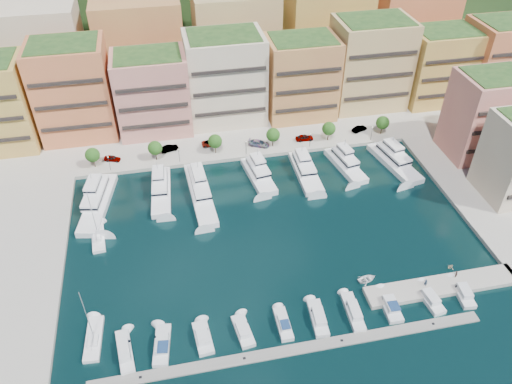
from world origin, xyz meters
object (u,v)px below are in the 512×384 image
person_1 (456,274)px  cruiser_1 (162,345)px  cruiser_7 (390,306)px  cruiser_9 (463,293)px  cruiser_2 (203,338)px  car_4 (304,138)px  lamppost_0 (109,161)px  yacht_4 (305,170)px  yacht_0 (98,200)px  tree_1 (155,148)px  lamppost_1 (179,153)px  lamppost_4 (372,131)px  car_0 (112,158)px  sailboat_2 (98,238)px  sailboat_0 (94,339)px  car_1 (170,148)px  lamppost_3 (310,138)px  yacht_3 (258,173)px  yacht_6 (393,160)px  car_5 (359,129)px  tree_4 (329,129)px  cruiser_4 (283,324)px  cruiser_5 (318,318)px  yacht_2 (200,190)px  cruiser_8 (429,299)px  lamppost_2 (246,145)px  tree_0 (92,155)px  tender_3 (451,267)px  yacht_1 (161,189)px  tree_3 (273,135)px  person_0 (426,283)px  yacht_5 (345,163)px  car_2 (211,143)px  tree_2 (215,141)px  tree_5 (383,123)px  cruiser_0 (125,352)px  tender_0 (367,279)px  car_3 (259,143)px  cruiser_3 (243,331)px  cruiser_6 (353,312)px

person_1 → cruiser_1: bearing=-25.8°
cruiser_7 → cruiser_9: bearing=0.1°
cruiser_1 → cruiser_2: size_ratio=1.21×
cruiser_7 → car_4: bearing=90.1°
lamppost_0 → yacht_4: (49.66, -10.51, -2.73)m
yacht_0 → person_1: yacht_0 is taller
tree_1 → lamppost_1: bearing=-21.0°
lamppost_4 → yacht_0: 75.85m
car_0 → sailboat_2: bearing=-166.8°
tree_1 → sailboat_0: bearing=-104.6°
cruiser_1 → car_1: car_1 is taller
lamppost_3 → car_4: bearing=98.6°
yacht_3 → yacht_6: bearing=-2.3°
cruiser_9 → sailboat_0: size_ratio=0.59×
lamppost_1 → car_5: (52.44, 4.99, -2.05)m
tree_4 → yacht_0: bearing=-166.9°
cruiser_4 → cruiser_9: 36.63m
cruiser_5 → car_5: bearing=62.8°
yacht_2 → cruiser_8: size_ratio=3.09×
lamppost_2 → yacht_6: size_ratio=0.21×
tree_0 → tender_3: 90.26m
yacht_1 → car_1: bearing=78.7°
cruiser_4 → car_5: 71.71m
yacht_3 → cruiser_5: (1.81, -46.31, -0.66)m
tree_3 → lamppost_4: (28.00, -2.30, -0.92)m
lamppost_1 → sailboat_0: sailboat_0 is taller
person_0 → tree_1: bearing=4.8°
yacht_5 → cruiser_7: (-7.28, -46.19, -0.64)m
tree_3 → car_2: size_ratio=1.04×
cruiser_2 → lamppost_0: bearing=107.3°
tree_2 → lamppost_2: bearing=-16.0°
cruiser_4 → car_5: car_5 is taller
tree_1 → tree_4: 48.00m
tree_2 → car_2: (-0.63, 3.99, -2.99)m
tree_3 → yacht_0: 49.15m
tree_5 → cruiser_0: 93.01m
tree_3 → tender_0: tree_3 is taller
lamppost_1 → car_3: bearing=8.4°
lamppost_0 → cruiser_7: bearing=-46.2°
cruiser_3 → cruiser_6: size_ratio=0.81×
lamppost_3 → yacht_2: size_ratio=0.17×
cruiser_2 → person_0: person_0 is taller
tree_2 → cruiser_7: 63.63m
cruiser_0 → cruiser_5: bearing=0.0°
lamppost_0 → lamppost_2: size_ratio=1.00×
tree_5 → lamppost_3: (-22.00, -2.30, -0.92)m
tree_5 → car_4: size_ratio=1.13×
car_2 → tree_1: bearing=101.8°
cruiser_7 → cruiser_2: bearing=180.0°
tree_3 → cruiser_5: size_ratio=0.67×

